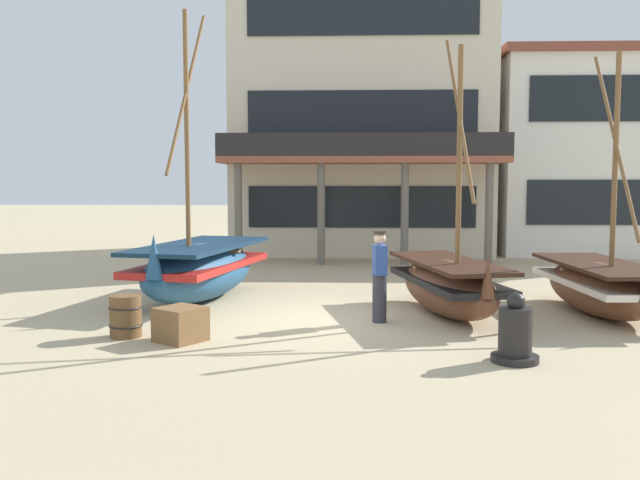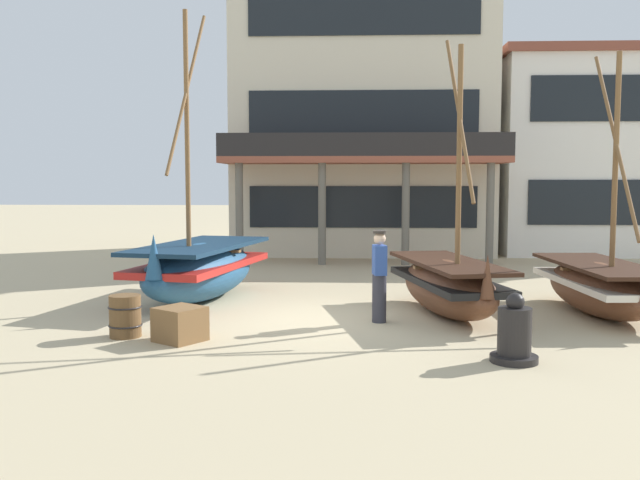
% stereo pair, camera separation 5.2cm
% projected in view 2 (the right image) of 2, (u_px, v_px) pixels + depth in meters
% --- Properties ---
extents(ground_plane, '(120.00, 120.00, 0.00)m').
position_uv_depth(ground_plane, '(318.00, 318.00, 12.94)').
color(ground_plane, tan).
extents(fishing_boat_near_left, '(2.04, 4.05, 5.26)m').
position_uv_depth(fishing_boat_near_left, '(448.00, 284.00, 13.24)').
color(fishing_boat_near_left, brown).
rests_on(fishing_boat_near_left, ground).
extents(fishing_boat_centre_large, '(2.57, 4.64, 6.17)m').
position_uv_depth(fishing_boat_centre_large, '(200.00, 268.00, 14.97)').
color(fishing_boat_centre_large, '#23517A').
rests_on(fishing_boat_centre_large, ground).
extents(fishing_boat_far_right, '(1.61, 4.05, 5.02)m').
position_uv_depth(fishing_boat_far_right, '(600.00, 285.00, 13.27)').
color(fishing_boat_far_right, brown).
rests_on(fishing_boat_far_right, ground).
extents(fisherman_by_hull, '(0.27, 0.39, 1.68)m').
position_uv_depth(fisherman_by_hull, '(379.00, 277.00, 12.53)').
color(fisherman_by_hull, '#33333D').
rests_on(fisherman_by_hull, ground).
extents(capstan_winch, '(0.68, 0.68, 1.00)m').
position_uv_depth(capstan_winch, '(514.00, 335.00, 9.80)').
color(capstan_winch, black).
rests_on(capstan_winch, ground).
extents(wooden_barrel, '(0.56, 0.56, 0.70)m').
position_uv_depth(wooden_barrel, '(125.00, 316.00, 11.40)').
color(wooden_barrel, brown).
rests_on(wooden_barrel, ground).
extents(cargo_crate, '(0.93, 0.93, 0.56)m').
position_uv_depth(cargo_crate, '(180.00, 324.00, 11.09)').
color(cargo_crate, brown).
rests_on(cargo_crate, ground).
extents(harbor_building_main, '(9.33, 7.85, 9.70)m').
position_uv_depth(harbor_building_main, '(362.00, 119.00, 25.32)').
color(harbor_building_main, beige).
rests_on(harbor_building_main, ground).
extents(harbor_building_annex, '(8.30, 6.60, 7.11)m').
position_uv_depth(harbor_building_annex, '(598.00, 155.00, 25.72)').
color(harbor_building_annex, white).
rests_on(harbor_building_annex, ground).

